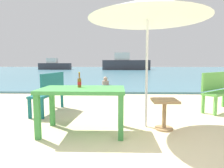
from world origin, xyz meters
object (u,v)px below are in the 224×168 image
object	(u,v)px
picnic_table_green	(83,95)
beer_bottle_amber	(79,82)
side_table_wood	(164,110)
bench_teal_center	(50,90)
bench_green_left	(218,89)
boat_cargo_ship	(55,65)
patio_umbrella	(148,9)
swimmer_person	(105,82)
boat_ferry	(125,64)

from	to	relation	value
picnic_table_green	beer_bottle_amber	world-z (taller)	beer_bottle_amber
side_table_wood	bench_teal_center	world-z (taller)	bench_teal_center
bench_green_left	boat_cargo_ship	world-z (taller)	boat_cargo_ship
side_table_wood	patio_umbrella	bearing A→B (deg)	154.86
patio_umbrella	boat_cargo_ship	bearing A→B (deg)	110.91
picnic_table_green	beer_bottle_amber	bearing A→B (deg)	124.23
bench_green_left	side_table_wood	bearing A→B (deg)	-138.63
beer_bottle_amber	side_table_wood	bearing A→B (deg)	3.04
bench_teal_center	swimmer_person	world-z (taller)	bench_teal_center
bench_teal_center	bench_green_left	world-z (taller)	same
bench_teal_center	swimmer_person	distance (m)	5.41
side_table_wood	boat_cargo_ship	bearing A→B (deg)	111.33
bench_green_left	boat_cargo_ship	xyz separation A→B (m)	(-13.37, 28.54, 0.24)
beer_bottle_amber	boat_ferry	distance (m)	29.33
bench_teal_center	swimmer_person	xyz separation A→B (m)	(0.99, 5.31, -0.30)
patio_umbrella	swimmer_person	bearing A→B (deg)	100.25
bench_green_left	boat_cargo_ship	bearing A→B (deg)	115.10
bench_green_left	swimmer_person	distance (m)	5.88
side_table_wood	boat_ferry	bearing A→B (deg)	89.05
beer_bottle_amber	bench_teal_center	bearing A→B (deg)	128.01
swimmer_person	bench_green_left	bearing A→B (deg)	-58.14
patio_umbrella	bench_green_left	bearing A→B (deg)	33.89
bench_teal_center	beer_bottle_amber	bearing A→B (deg)	-51.99
side_table_wood	bench_green_left	distance (m)	2.21
boat_ferry	boat_cargo_ship	bearing A→B (deg)	176.19
bench_teal_center	boat_ferry	bearing A→B (deg)	84.05
patio_umbrella	swimmer_person	xyz separation A→B (m)	(-1.14, 6.30, -1.88)
bench_green_left	boat_ferry	distance (m)	27.76
patio_umbrella	bench_green_left	distance (m)	2.84
side_table_wood	bench_green_left	size ratio (longest dim) A/B	0.47
boat_ferry	bench_green_left	bearing A→B (deg)	-87.58
boat_cargo_ship	bench_teal_center	bearing A→B (deg)	-72.18
beer_bottle_amber	side_table_wood	size ratio (longest dim) A/B	0.49
picnic_table_green	bench_green_left	xyz separation A→B (m)	(3.08, 1.64, -0.11)
patio_umbrella	bench_green_left	size ratio (longest dim) A/B	1.99
side_table_wood	bench_teal_center	bearing A→B (deg)	155.03
swimmer_person	side_table_wood	bearing A→B (deg)	-77.38
picnic_table_green	bench_green_left	distance (m)	3.49
side_table_wood	boat_ferry	xyz separation A→B (m)	(0.49, 29.19, 0.74)
bench_teal_center	swimmer_person	size ratio (longest dim) A/B	3.00
bench_green_left	patio_umbrella	bearing A→B (deg)	-146.11
beer_bottle_amber	bench_green_left	size ratio (longest dim) A/B	0.23
picnic_table_green	boat_cargo_ship	world-z (taller)	boat_cargo_ship
boat_cargo_ship	swimmer_person	bearing A→B (deg)	-66.44
boat_cargo_ship	bench_green_left	bearing A→B (deg)	-64.90
swimmer_person	boat_ferry	distance (m)	22.84
beer_bottle_amber	boat_ferry	bearing A→B (deg)	86.14
bench_teal_center	swimmer_person	bearing A→B (deg)	79.41
picnic_table_green	boat_ferry	world-z (taller)	boat_ferry
side_table_wood	bench_green_left	bearing A→B (deg)	41.37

